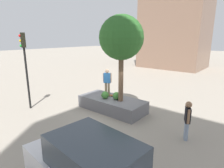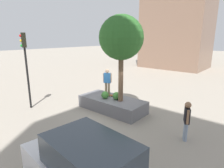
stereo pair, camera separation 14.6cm
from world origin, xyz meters
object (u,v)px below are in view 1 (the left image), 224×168
(plaza_tree, at_px, (121,38))
(pedestrian_crossing, at_px, (187,118))
(skateboard, at_px, (107,95))
(skateboarder, at_px, (107,80))
(planter_ledge, at_px, (112,104))
(traffic_light_corner, at_px, (25,58))

(plaza_tree, bearing_deg, pedestrian_crossing, 171.96)
(plaza_tree, relative_size, skateboard, 5.86)
(skateboarder, distance_m, pedestrian_crossing, 5.34)
(plaza_tree, distance_m, skateboard, 3.72)
(skateboard, bearing_deg, plaza_tree, 169.40)
(skateboard, height_order, pedestrian_crossing, pedestrian_crossing)
(pedestrian_crossing, bearing_deg, skateboarder, -8.65)
(planter_ledge, relative_size, traffic_light_corner, 0.89)
(planter_ledge, xyz_separation_m, skateboard, (0.55, -0.20, 0.43))
(plaza_tree, bearing_deg, planter_ledge, -2.47)
(skateboard, bearing_deg, traffic_light_corner, 41.56)
(plaza_tree, height_order, pedestrian_crossing, plaza_tree)
(pedestrian_crossing, bearing_deg, skateboard, -8.65)
(traffic_light_corner, distance_m, pedestrian_crossing, 9.45)
(planter_ledge, bearing_deg, traffic_light_corner, 35.90)
(planter_ledge, bearing_deg, pedestrian_crossing, 172.76)
(plaza_tree, relative_size, skateboarder, 2.92)
(skateboarder, bearing_deg, pedestrian_crossing, 171.35)
(skateboard, relative_size, skateboarder, 0.50)
(skateboard, distance_m, traffic_light_corner, 5.42)
(planter_ledge, bearing_deg, skateboarder, -20.09)
(traffic_light_corner, relative_size, pedestrian_crossing, 2.64)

